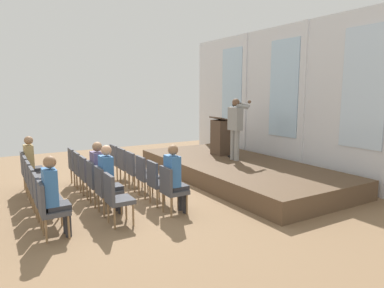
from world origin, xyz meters
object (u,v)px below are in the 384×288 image
Objects in this scene: chair_r1_c3 at (96,180)px; chair_r2_c0 at (28,169)px; chair_r2_c3 at (39,188)px; chair_r2_c5 at (49,207)px; chair_r1_c2 at (89,174)px; audience_r1_c4 at (109,176)px; chair_r0_c4 at (157,180)px; chair_r1_c5 at (116,196)px; audience_r1_c3 at (100,170)px; chair_r0_c2 at (135,169)px; speaker at (236,125)px; chair_r0_c0 at (118,160)px; chair_r0_c3 at (145,174)px; chair_r2_c4 at (44,196)px; audience_r0_c5 at (175,176)px; chair_r1_c0 at (76,164)px; chair_r1_c1 at (82,169)px; audience_r2_c0 at (32,160)px; lectern at (220,137)px; chair_r2_c2 at (35,181)px; mic_stand at (233,146)px; chair_r1_c4 at (105,188)px; chair_r0_c1 at (126,164)px; chair_r2_c1 at (31,174)px; audience_r2_c5 at (54,193)px; chair_r0_c5 at (171,187)px.

chair_r2_c0 is at bearing -149.72° from chair_r1_c3.
chair_r2_c3 is 1.26m from chair_r2_c5.
audience_r1_c4 reaches higher than chair_r1_c2.
chair_r0_c4 is 1.00× the size of chair_r1_c5.
audience_r1_c3 is 1.74m from chair_r2_c5.
speaker is at bearing 88.79° from chair_r0_c2.
chair_r0_c0 and chair_r0_c3 have the same top height.
chair_r1_c2 is 1.67m from chair_r2_c4.
chair_r1_c2 is at bearing 119.72° from chair_r2_c3.
audience_r0_c5 is at bearing 43.19° from chair_r1_c3.
audience_r1_c3 is at bearing 2.44° from chair_r1_c0.
chair_r1_c2 is (0.63, 0.00, 0.00)m from chair_r1_c1.
chair_r1_c1 is 0.69× the size of audience_r1_c4.
audience_r1_c4 is 1.45× the size of chair_r1_c5.
lectern is at bearing 85.43° from audience_r2_c0.
audience_r0_c5 is at bearing 3.60° from chair_r0_c3.
audience_r1_c4 is (2.10, -4.12, -0.25)m from lectern.
speaker is 5.24m from chair_r2_c2.
mic_stand is 3.34m from chair_r0_c3.
mic_stand reaches higher than audience_r1_c4.
chair_r1_c4 is at bearing -90.00° from chair_r0_c4.
chair_r1_c5 is 1.10m from chair_r2_c5.
chair_r0_c0 is 2.75m from chair_r1_c4.
chair_r2_c0 is at bearing 180.00° from chair_r2_c5.
audience_r2_c0 is at bearing -121.65° from chair_r1_c1.
chair_r0_c1 is at bearing 151.55° from audience_r1_c4.
chair_r2_c1 is 2.53m from audience_r2_c5.
speaker is 1.83× the size of chair_r0_c1.
audience_r2_c0 is 1.40× the size of chair_r2_c1.
chair_r2_c2 is at bearing -105.93° from chair_r0_c3.
chair_r0_c0 is 1.89m from chair_r0_c3.
chair_r2_c0 is at bearing -90.00° from audience_r2_c0.
chair_r0_c3 is at bearing 41.21° from chair_r1_c1.
lectern reaches higher than chair_r0_c4.
chair_r1_c0 is at bearing 180.00° from chair_r1_c5.
audience_r2_c0 is at bearing 90.00° from chair_r2_c0.
chair_r1_c1 and chair_r2_c5 have the same top height.
chair_r2_c5 is (0.00, -2.20, 0.00)m from chair_r0_c5.
chair_r1_c0 is at bearing 160.69° from chair_r2_c5.
chair_r2_c1 is at bearing -97.63° from speaker.
chair_r2_c3 is at bearing 0.00° from chair_r2_c0.
lectern reaches higher than chair_r2_c4.
audience_r2_c0 is (-0.63, -2.12, 0.20)m from chair_r0_c1.
speaker is 1.83× the size of chair_r0_c5.
chair_r2_c5 is (0.63, 0.00, 0.00)m from chair_r2_c4.
audience_r0_c5 is at bearing 1.80° from chair_r0_c1.
chair_r2_c3 is (1.89, -1.10, 0.00)m from chair_r1_c0.
chair_r2_c4 is (-0.63, -1.10, 0.00)m from chair_r1_c5.
chair_r0_c0 and chair_r2_c2 have the same top height.
chair_r0_c0 is 1.10m from chair_r1_c0.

